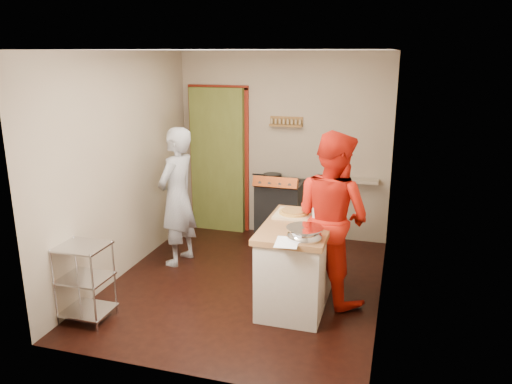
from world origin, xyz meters
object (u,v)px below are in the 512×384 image
stove (280,211)px  wire_shelving (85,279)px  person_red (332,217)px  island (297,261)px  person_stripe (177,197)px

stove → wire_shelving: stove is taller
stove → person_red: size_ratio=0.55×
person_red → wire_shelving: bearing=62.4°
wire_shelving → person_red: (2.24, 1.17, 0.47)m
island → person_stripe: size_ratio=0.75×
person_stripe → person_red: bearing=88.0°
person_stripe → stove: bearing=144.6°
person_stripe → person_red: (1.96, -0.39, 0.05)m
wire_shelving → island: bearing=26.0°
person_stripe → person_red: person_red is taller
stove → island: size_ratio=0.78×
person_red → island: bearing=71.2°
island → person_stripe: (-1.65, 0.62, 0.39)m
stove → island: (0.60, -1.68, 0.02)m
island → person_red: bearing=36.4°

